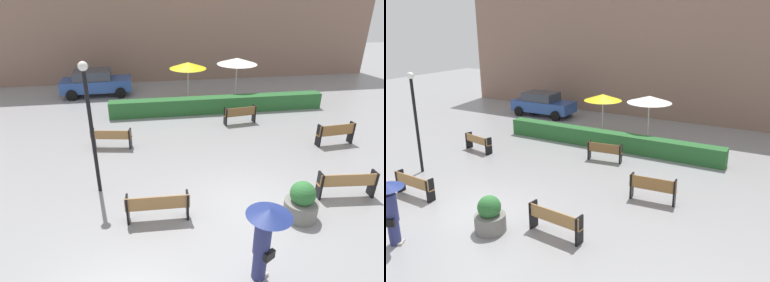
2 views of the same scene
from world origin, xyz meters
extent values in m
plane|color=gray|center=(0.00, 0.00, 0.00)|extent=(60.00, 60.00, 0.00)
cube|color=#9E7242|center=(-2.93, -0.18, 0.42)|extent=(1.82, 0.29, 0.04)
cube|color=#9E7242|center=(-2.94, -0.31, 0.65)|extent=(1.82, 0.10, 0.41)
cube|color=black|center=(-3.78, -0.17, 0.43)|extent=(0.07, 0.33, 0.85)
cube|color=black|center=(-2.09, -0.23, 0.43)|extent=(0.07, 0.33, 0.85)
cube|color=brown|center=(1.52, 6.65, 0.44)|extent=(1.65, 0.43, 0.04)
cube|color=brown|center=(1.54, 6.51, 0.66)|extent=(1.63, 0.24, 0.41)
cube|color=black|center=(0.77, 6.54, 0.43)|extent=(0.10, 0.34, 0.86)
cube|color=black|center=(2.28, 6.72, 0.43)|extent=(0.10, 0.34, 0.86)
cube|color=olive|center=(4.82, 3.69, 0.48)|extent=(1.69, 0.35, 0.04)
cube|color=olive|center=(4.83, 3.56, 0.72)|extent=(1.67, 0.16, 0.45)
cube|color=black|center=(4.05, 3.61, 0.47)|extent=(0.08, 0.33, 0.94)
cube|color=black|center=(5.60, 3.73, 0.47)|extent=(0.08, 0.33, 0.94)
cube|color=#9E7242|center=(-4.53, 4.87, 0.44)|extent=(1.69, 0.56, 0.04)
cube|color=#9E7242|center=(-4.56, 4.72, 0.64)|extent=(1.65, 0.33, 0.36)
cube|color=black|center=(-5.30, 4.99, 0.41)|extent=(0.12, 0.38, 0.82)
cube|color=black|center=(-3.77, 4.72, 0.41)|extent=(0.12, 0.38, 0.82)
cube|color=#9E7242|center=(3.04, 0.04, 0.47)|extent=(1.87, 0.43, 0.04)
cube|color=#9E7242|center=(3.02, -0.11, 0.69)|extent=(1.85, 0.21, 0.40)
cube|color=black|center=(2.17, 0.10, 0.44)|extent=(0.09, 0.36, 0.89)
cube|color=black|center=(3.90, -0.06, 0.44)|extent=(0.09, 0.36, 0.89)
cylinder|color=navy|center=(-0.78, -2.66, 0.38)|extent=(0.32, 0.32, 0.75)
cube|color=#B2A599|center=(-0.73, -2.63, 0.04)|extent=(0.41, 0.39, 0.08)
cylinder|color=navy|center=(-0.78, -2.66, 1.16)|extent=(0.38, 0.38, 0.81)
sphere|color=tan|center=(-0.78, -2.66, 1.67)|extent=(0.21, 0.21, 0.21)
cube|color=black|center=(-0.66, -2.84, 0.80)|extent=(0.29, 0.23, 0.22)
cylinder|color=black|center=(-0.73, -2.74, 1.45)|extent=(0.02, 0.02, 0.90)
cylinder|color=slate|center=(1.15, -0.75, 0.28)|extent=(0.96, 0.96, 0.55)
sphere|color=#2D6B33|center=(1.15, -0.75, 0.81)|extent=(0.72, 0.72, 0.72)
cylinder|color=black|center=(-4.74, 1.60, 2.00)|extent=(0.12, 0.12, 3.99)
sphere|color=white|center=(-4.74, 1.60, 4.11)|extent=(0.28, 0.28, 0.28)
cylinder|color=silver|center=(-0.48, 10.51, 1.06)|extent=(0.06, 0.06, 2.12)
cone|color=yellow|center=(-0.48, 10.51, 2.12)|extent=(2.11, 2.11, 0.35)
cylinder|color=silver|center=(2.31, 10.20, 1.17)|extent=(0.06, 0.06, 2.34)
cone|color=white|center=(2.31, 10.20, 2.34)|extent=(2.30, 2.30, 0.35)
cube|color=#28602D|center=(0.85, 8.40, 0.42)|extent=(11.48, 0.70, 0.85)
cube|color=#846656|center=(0.00, 16.00, 4.75)|extent=(28.00, 1.20, 9.50)
cube|color=#28478C|center=(-5.89, 12.63, 0.67)|extent=(4.25, 1.87, 0.70)
cube|color=#333842|center=(-6.09, 12.62, 1.29)|extent=(2.25, 1.67, 0.55)
cylinder|color=black|center=(-4.49, 13.55, 0.32)|extent=(0.65, 0.24, 0.64)
cylinder|color=black|center=(-4.44, 11.80, 0.32)|extent=(0.65, 0.24, 0.64)
cylinder|color=black|center=(-7.35, 13.46, 0.32)|extent=(0.65, 0.24, 0.64)
cylinder|color=black|center=(-7.29, 11.71, 0.32)|extent=(0.65, 0.24, 0.64)
camera|label=1|loc=(-3.17, -7.87, 6.07)|focal=30.52mm
camera|label=2|loc=(8.71, -8.74, 6.26)|focal=36.44mm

